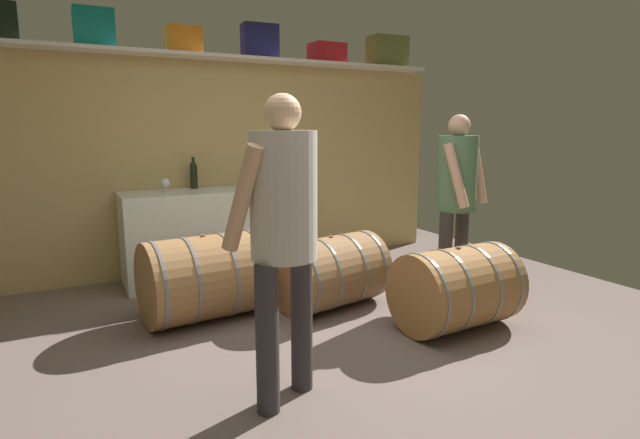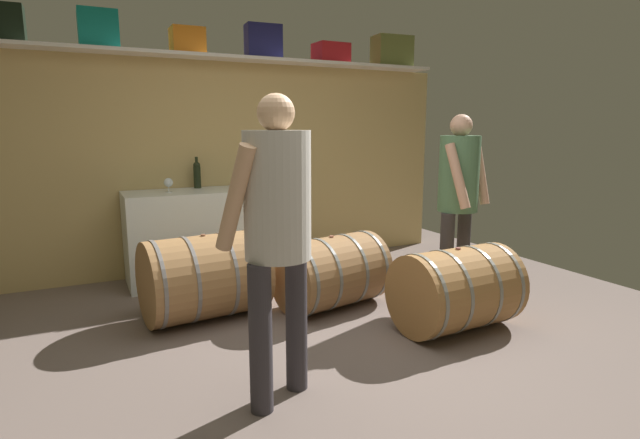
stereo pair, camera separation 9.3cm
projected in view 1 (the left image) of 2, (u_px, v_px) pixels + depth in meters
The scene contains 17 objects.
ground_plane at pixel (301, 326), 3.80m from camera, with size 6.24×8.19×0.02m, color #6F5F57.
back_wall_panel at pixel (224, 167), 5.24m from camera, with size 5.04×0.10×2.13m, color tan.
high_shelf_board at pixel (224, 58), 4.91m from camera, with size 4.64×0.40×0.03m, color white.
toolcase_teal at pixel (94, 29), 4.36m from camera, with size 0.33×0.29×0.32m, color #118076.
toolcase_orange at pixel (184, 40), 4.71m from camera, with size 0.30×0.25×0.24m, color orange.
toolcase_navy at pixel (260, 42), 5.05m from camera, with size 0.35×0.20×0.33m, color navy.
toolcase_red at pixel (327, 53), 5.41m from camera, with size 0.35×0.27×0.21m, color red.
toolcase_olive at pixel (387, 52), 5.75m from camera, with size 0.43×0.26×0.34m, color olive.
work_cabinet at pixel (207, 235), 4.91m from camera, with size 1.58×0.59×0.88m, color white.
wine_bottle_dark at pixel (194, 174), 4.95m from camera, with size 0.07×0.07×0.31m.
wine_glass at pixel (165, 183), 4.63m from camera, with size 0.08×0.08×0.13m.
red_funnel at pixel (254, 183), 4.99m from camera, with size 0.11×0.11×0.10m, color red.
wine_barrel_near at pixel (331, 272), 4.14m from camera, with size 0.95×0.74×0.60m.
wine_barrel_far at pixel (205, 278), 3.87m from camera, with size 0.96×0.74×0.67m.
wine_barrel_flank at pixel (456, 288), 3.70m from camera, with size 0.88×0.64×0.62m.
winemaker_pouring at pixel (457, 187), 4.27m from camera, with size 0.51×0.45×1.58m.
visitor_tasting at pixel (283, 219), 2.58m from camera, with size 0.55×0.49×1.64m.
Camera 1 is at (-1.52, -2.63, 1.47)m, focal length 28.13 mm.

